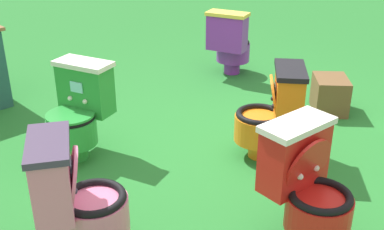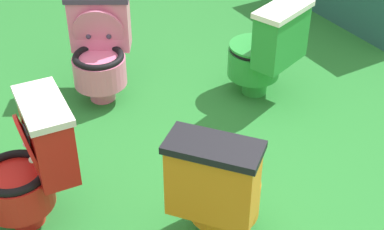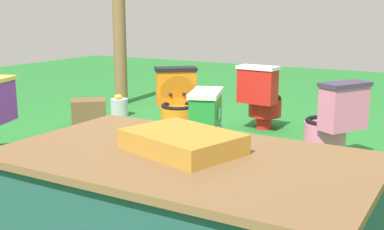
# 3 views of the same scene
# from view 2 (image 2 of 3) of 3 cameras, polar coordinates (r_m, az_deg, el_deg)

# --- Properties ---
(ground) EXTENTS (14.00, 14.00, 0.00)m
(ground) POSITION_cam_2_polar(r_m,az_deg,el_deg) (3.27, 5.57, -8.89)
(ground) COLOR #26752D
(toilet_pink) EXTENTS (0.63, 0.60, 0.73)m
(toilet_pink) POSITION_cam_2_polar(r_m,az_deg,el_deg) (4.03, -9.22, 6.71)
(toilet_pink) COLOR pink
(toilet_pink) RESTS_ON ground
(toilet_orange) EXTENTS (0.62, 0.64, 0.73)m
(toilet_orange) POSITION_cam_2_polar(r_m,az_deg,el_deg) (2.80, 2.73, -7.34)
(toilet_orange) COLOR orange
(toilet_orange) RESTS_ON ground
(toilet_green) EXTENTS (0.60, 0.54, 0.73)m
(toilet_green) POSITION_cam_2_polar(r_m,az_deg,el_deg) (3.98, 7.38, 6.46)
(toilet_green) COLOR green
(toilet_green) RESTS_ON ground
(toilet_red) EXTENTS (0.45, 0.52, 0.73)m
(toilet_red) POSITION_cam_2_polar(r_m,az_deg,el_deg) (3.05, -15.77, -4.76)
(toilet_red) COLOR red
(toilet_red) RESTS_ON ground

